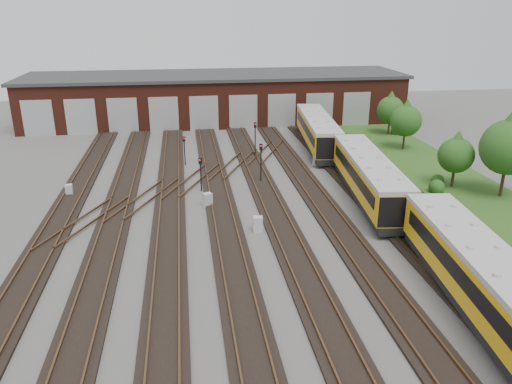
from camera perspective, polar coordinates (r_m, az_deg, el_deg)
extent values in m
plane|color=#464441|center=(32.70, 0.58, -6.62)|extent=(120.00, 120.00, 0.00)
cube|color=black|center=(33.69, -23.88, -7.50)|extent=(2.40, 70.00, 0.18)
cube|color=brown|center=(33.83, -25.09, -7.26)|extent=(0.10, 70.00, 0.15)
cube|color=brown|center=(33.43, -22.73, -7.23)|extent=(0.10, 70.00, 0.15)
cube|color=black|center=(32.80, -17.10, -7.35)|extent=(2.40, 70.00, 0.18)
cube|color=brown|center=(32.85, -18.37, -7.13)|extent=(0.10, 70.00, 0.15)
cube|color=brown|center=(32.61, -15.88, -7.05)|extent=(0.10, 70.00, 0.15)
cube|color=black|center=(32.37, -10.05, -7.08)|extent=(2.40, 70.00, 0.18)
cube|color=brown|center=(32.34, -11.35, -6.88)|extent=(0.10, 70.00, 0.15)
cube|color=brown|center=(32.27, -8.79, -6.76)|extent=(0.10, 70.00, 0.15)
cube|color=black|center=(32.44, -2.93, -6.71)|extent=(2.40, 70.00, 0.18)
cube|color=brown|center=(32.32, -4.21, -6.52)|extent=(0.10, 70.00, 0.15)
cube|color=brown|center=(32.43, -1.67, -6.37)|extent=(0.10, 70.00, 0.15)
cube|color=black|center=(32.99, 4.04, -6.24)|extent=(2.40, 70.00, 0.18)
cube|color=brown|center=(32.79, 2.81, -6.07)|extent=(0.10, 70.00, 0.15)
cube|color=brown|center=(33.07, 5.26, -5.89)|extent=(0.10, 70.00, 0.15)
cube|color=black|center=(34.02, 10.67, -5.71)|extent=(2.40, 70.00, 0.18)
cube|color=brown|center=(33.73, 9.53, -5.55)|extent=(0.10, 70.00, 0.15)
cube|color=brown|center=(34.17, 11.83, -5.36)|extent=(0.10, 70.00, 0.15)
cube|color=black|center=(35.46, 16.83, -5.15)|extent=(2.40, 70.00, 0.18)
cube|color=brown|center=(35.10, 15.79, -5.00)|extent=(0.10, 70.00, 0.15)
cube|color=brown|center=(35.69, 17.90, -4.80)|extent=(0.10, 70.00, 0.15)
cube|color=black|center=(37.28, 22.44, -4.58)|extent=(2.40, 70.00, 0.18)
cube|color=brown|center=(36.86, 21.50, -4.45)|extent=(0.10, 70.00, 0.15)
cube|color=brown|center=(37.58, 23.42, -4.25)|extent=(0.10, 70.00, 0.15)
cube|color=brown|center=(41.57, -12.55, -0.66)|extent=(5.40, 9.62, 0.15)
cube|color=brown|center=(45.19, -7.19, 1.40)|extent=(5.40, 9.62, 0.15)
cube|color=brown|center=(49.20, -2.66, 3.14)|extent=(5.40, 9.62, 0.15)
cube|color=brown|center=(38.44, -18.87, -3.08)|extent=(5.40, 9.62, 0.15)
cube|color=brown|center=(53.51, 1.18, 4.58)|extent=(5.40, 9.62, 0.15)
cube|color=#511F14|center=(69.93, -4.56, 10.61)|extent=(50.00, 12.00, 6.00)
cube|color=#313133|center=(69.46, -4.64, 13.17)|extent=(51.00, 12.50, 0.40)
cube|color=#A0A2A6|center=(66.34, -23.64, 7.73)|extent=(3.60, 0.12, 4.40)
cube|color=#A0A2A6|center=(65.21, -19.37, 8.09)|extent=(3.60, 0.12, 4.40)
cube|color=#A0A2A6|center=(64.44, -14.97, 8.42)|extent=(3.60, 0.12, 4.40)
cube|color=#A0A2A6|center=(64.05, -10.48, 8.70)|extent=(3.60, 0.12, 4.40)
cube|color=#A0A2A6|center=(64.06, -5.96, 8.92)|extent=(3.60, 0.12, 4.40)
cube|color=#A0A2A6|center=(64.45, -1.46, 9.10)|extent=(3.60, 0.12, 4.40)
cube|color=#A0A2A6|center=(65.22, 2.96, 9.21)|extent=(3.60, 0.12, 4.40)
cube|color=#A0A2A6|center=(66.37, 7.25, 9.27)|extent=(3.60, 0.12, 4.40)
cube|color=#A0A2A6|center=(67.86, 11.38, 9.29)|extent=(3.60, 0.12, 4.40)
cube|color=#28501A|center=(47.72, 21.75, 0.81)|extent=(8.00, 55.00, 0.05)
cube|color=black|center=(28.86, 23.79, -11.05)|extent=(4.03, 15.72, 0.62)
cube|color=yellow|center=(28.17, 24.21, -8.52)|extent=(4.34, 15.75, 2.28)
cube|color=#B0B0AC|center=(27.61, 24.60, -6.15)|extent=(4.44, 15.76, 0.31)
cube|color=black|center=(27.48, 21.71, -8.26)|extent=(1.52, 13.62, 0.88)
cube|color=black|center=(28.68, 26.76, -7.84)|extent=(1.52, 13.62, 0.88)
cube|color=black|center=(41.75, 12.60, 0.00)|extent=(4.03, 15.72, 0.62)
cube|color=yellow|center=(41.28, 12.75, 1.89)|extent=(4.34, 15.75, 2.28)
cube|color=#B0B0AC|center=(40.90, 12.89, 3.61)|extent=(4.44, 15.76, 0.31)
cube|color=black|center=(40.87, 10.93, 2.22)|extent=(1.52, 13.62, 0.88)
cube|color=black|center=(41.58, 14.61, 2.23)|extent=(1.52, 13.62, 0.88)
cube|color=black|center=(56.27, 6.96, 5.64)|extent=(4.03, 15.72, 0.62)
cube|color=yellow|center=(55.92, 7.03, 7.08)|extent=(4.34, 15.75, 2.28)
cube|color=#B0B0AC|center=(55.64, 7.09, 8.38)|extent=(4.44, 15.76, 0.31)
cube|color=black|center=(55.66, 5.64, 7.34)|extent=(1.52, 13.62, 0.88)
cube|color=black|center=(56.09, 8.43, 7.32)|extent=(1.52, 13.62, 0.88)
cylinder|color=black|center=(42.66, -6.32, 1.64)|extent=(0.11, 0.11, 2.43)
cube|color=black|center=(42.21, -6.40, 3.54)|extent=(0.31, 0.25, 0.53)
sphere|color=red|center=(42.08, -6.40, 3.64)|extent=(0.13, 0.13, 0.13)
cylinder|color=black|center=(50.05, -8.15, 4.38)|extent=(0.10, 0.10, 2.41)
cube|color=black|center=(49.68, -8.23, 6.00)|extent=(0.26, 0.16, 0.51)
sphere|color=red|center=(49.55, -8.23, 6.08)|extent=(0.12, 0.12, 0.12)
cylinder|color=black|center=(52.12, -0.10, 5.67)|extent=(0.11, 0.11, 3.16)
cube|color=black|center=(51.67, -0.10, 7.66)|extent=(0.29, 0.19, 0.55)
sphere|color=red|center=(51.54, -0.08, 7.75)|extent=(0.13, 0.13, 0.13)
cylinder|color=black|center=(44.37, 0.57, 2.94)|extent=(0.11, 0.11, 3.06)
cube|color=black|center=(43.86, 0.57, 5.18)|extent=(0.29, 0.18, 0.55)
sphere|color=red|center=(43.73, 0.60, 5.29)|extent=(0.13, 0.13, 0.13)
cube|color=#B3B7B9|center=(44.48, -20.58, 0.21)|extent=(0.61, 0.52, 0.96)
cube|color=#B3B7B9|center=(39.51, -5.56, -0.91)|extent=(0.84, 0.78, 1.11)
cube|color=#B3B7B9|center=(35.03, 0.21, -3.69)|extent=(0.69, 0.59, 1.10)
cube|color=#B3B7B9|center=(50.08, 6.86, 3.60)|extent=(0.73, 0.67, 0.98)
cube|color=#B3B7B9|center=(53.69, 9.67, 4.62)|extent=(0.74, 0.68, 1.00)
cylinder|color=#362118|center=(57.63, 16.51, 5.53)|extent=(0.21, 0.21, 1.74)
sphere|color=#1B4714|center=(57.11, 16.75, 7.78)|extent=(3.38, 3.38, 3.38)
cone|color=#1B4714|center=(56.88, 16.87, 8.96)|extent=(2.90, 2.90, 2.42)
cylinder|color=#362118|center=(64.03, 14.92, 7.10)|extent=(0.23, 0.23, 1.68)
sphere|color=#1B4714|center=(63.58, 15.11, 9.05)|extent=(3.26, 3.26, 3.26)
cone|color=#1B4714|center=(63.38, 15.20, 10.08)|extent=(2.79, 2.79, 2.33)
cylinder|color=#362118|center=(45.96, 26.30, 0.89)|extent=(0.26, 0.26, 2.31)
sphere|color=#1B4714|center=(45.13, 26.91, 4.57)|extent=(4.49, 4.49, 4.49)
cone|color=#1B4714|center=(44.78, 27.24, 6.54)|extent=(3.85, 3.85, 3.21)
cylinder|color=#362118|center=(46.81, 21.56, 1.45)|extent=(0.24, 0.24, 1.57)
sphere|color=#1B4714|center=(46.23, 21.89, 3.91)|extent=(3.06, 3.06, 3.06)
cone|color=#1B4714|center=(45.95, 22.07, 5.21)|extent=(2.62, 2.62, 2.18)
sphere|color=#1B4714|center=(44.90, 19.99, 0.73)|extent=(1.35, 1.35, 1.35)
sphere|color=#1B4714|center=(46.98, 20.06, 1.43)|extent=(1.13, 1.13, 1.13)
sphere|color=#1B4714|center=(64.37, 15.76, 6.92)|extent=(1.32, 1.32, 1.32)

